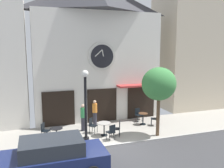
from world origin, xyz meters
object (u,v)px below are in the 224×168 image
(pedestrian_orange, at_px, (95,112))
(parked_car_navy, at_px, (52,158))
(street_tree, at_px, (159,84))
(cafe_chair_outer, at_px, (44,129))
(street_lamp, at_px, (86,107))
(pedestrian_green, at_px, (83,117))
(cafe_chair_curbside, at_px, (155,118))
(cafe_table_rightmost, at_px, (143,117))
(cafe_chair_near_lamp, at_px, (111,131))
(cafe_chair_right_end, at_px, (138,114))
(cafe_table_center, at_px, (104,126))
(cafe_chair_under_awning, at_px, (118,127))
(cafe_chair_corner, at_px, (92,124))
(cafe_table_near_curb, at_px, (56,132))

(pedestrian_orange, bearing_deg, parked_car_navy, -119.72)
(street_tree, distance_m, cafe_chair_outer, 6.94)
(street_lamp, relative_size, pedestrian_green, 2.36)
(cafe_chair_curbside, height_order, pedestrian_orange, pedestrian_orange)
(pedestrian_orange, bearing_deg, cafe_table_rightmost, -17.09)
(cafe_table_rightmost, relative_size, pedestrian_orange, 0.46)
(cafe_chair_near_lamp, bearing_deg, cafe_chair_right_end, 43.39)
(cafe_table_center, relative_size, cafe_chair_under_awning, 0.88)
(pedestrian_green, bearing_deg, cafe_chair_curbside, -6.53)
(street_tree, bearing_deg, pedestrian_green, 150.83)
(cafe_chair_under_awning, relative_size, cafe_chair_near_lamp, 1.00)
(cafe_chair_curbside, xyz_separation_m, cafe_chair_corner, (-4.27, -0.01, 0.00))
(cafe_chair_under_awning, height_order, cafe_chair_curbside, same)
(cafe_chair_under_awning, height_order, cafe_chair_near_lamp, same)
(cafe_chair_curbside, xyz_separation_m, pedestrian_orange, (-3.74, 1.39, 0.33))
(cafe_chair_under_awning, xyz_separation_m, cafe_chair_curbside, (3.01, 1.05, 0.00))
(street_lamp, bearing_deg, cafe_chair_curbside, 17.18)
(cafe_table_center, relative_size, cafe_chair_outer, 0.88)
(cafe_table_rightmost, height_order, cafe_chair_curbside, cafe_chair_curbside)
(cafe_chair_curbside, relative_size, parked_car_navy, 0.21)
(street_tree, bearing_deg, cafe_table_near_curb, 169.31)
(cafe_chair_curbside, relative_size, cafe_chair_outer, 1.00)
(cafe_chair_right_end, distance_m, cafe_chair_corner, 3.81)
(street_lamp, distance_m, pedestrian_orange, 3.39)
(street_tree, bearing_deg, parked_car_navy, -157.13)
(cafe_chair_right_end, bearing_deg, cafe_table_near_curb, -162.48)
(cafe_table_center, xyz_separation_m, cafe_chair_outer, (-3.31, 0.63, -0.04))
(cafe_chair_near_lamp, height_order, cafe_chair_corner, same)
(cafe_chair_outer, bearing_deg, cafe_table_near_curb, -42.24)
(cafe_chair_outer, height_order, parked_car_navy, parked_car_navy)
(street_lamp, distance_m, cafe_chair_corner, 2.25)
(cafe_chair_outer, bearing_deg, cafe_table_center, -10.79)
(cafe_chair_near_lamp, bearing_deg, street_tree, -3.17)
(cafe_chair_curbside, bearing_deg, cafe_chair_right_end, 118.71)
(cafe_table_near_curb, xyz_separation_m, parked_car_navy, (-0.54, -3.69, 0.26))
(cafe_chair_corner, bearing_deg, cafe_chair_curbside, 0.10)
(cafe_table_rightmost, height_order, cafe_chair_corner, cafe_chair_corner)
(street_lamp, height_order, cafe_chair_outer, street_lamp)
(cafe_chair_near_lamp, bearing_deg, cafe_table_near_curb, 162.30)
(street_tree, xyz_separation_m, pedestrian_orange, (-2.97, 3.05, -2.16))
(street_tree, height_order, cafe_chair_right_end, street_tree)
(cafe_table_near_curb, height_order, cafe_chair_curbside, cafe_chair_curbside)
(cafe_chair_under_awning, bearing_deg, cafe_chair_near_lamp, -140.87)
(street_tree, xyz_separation_m, cafe_chair_right_end, (0.09, 2.89, -2.49))
(cafe_table_near_curb, relative_size, cafe_chair_near_lamp, 0.80)
(cafe_table_rightmost, bearing_deg, street_lamp, -155.26)
(cafe_table_rightmost, relative_size, cafe_chair_near_lamp, 0.85)
(cafe_table_center, bearing_deg, street_lamp, -145.37)
(cafe_chair_curbside, relative_size, pedestrian_orange, 0.54)
(cafe_table_rightmost, distance_m, cafe_chair_curbside, 0.81)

